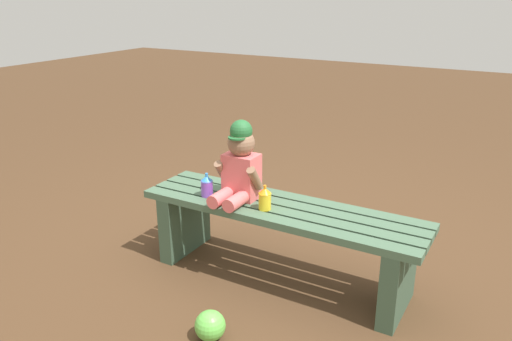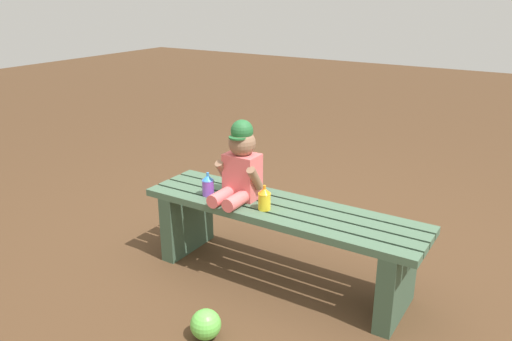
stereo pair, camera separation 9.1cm
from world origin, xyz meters
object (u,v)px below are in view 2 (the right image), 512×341
Objects in this scene: park_bench at (280,231)px; toy_ball at (206,324)px; sippy_cup_left at (208,185)px; sippy_cup_right at (264,198)px; child_figure at (240,165)px.

toy_ball is (-0.03, -0.58, -0.20)m from park_bench.
toy_ball is (0.35, -0.51, -0.39)m from sippy_cup_left.
park_bench is 0.21m from sippy_cup_right.
park_bench is at bearing 56.04° from sippy_cup_right.
sippy_cup_left is at bearing 124.99° from toy_ball.
sippy_cup_right is at bearing 91.97° from toy_ball.
child_figure is 3.26× the size of sippy_cup_left.
park_bench is 0.44m from sippy_cup_left.
sippy_cup_left is 0.73m from toy_ball.
toy_ball is at bearing -55.01° from sippy_cup_left.
park_bench is at bearing 10.80° from sippy_cup_left.
child_figure reaches higher than park_bench.
child_figure is 3.06× the size of toy_ball.
sippy_cup_right is (-0.05, -0.07, 0.19)m from park_bench.
child_figure reaches higher than sippy_cup_right.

